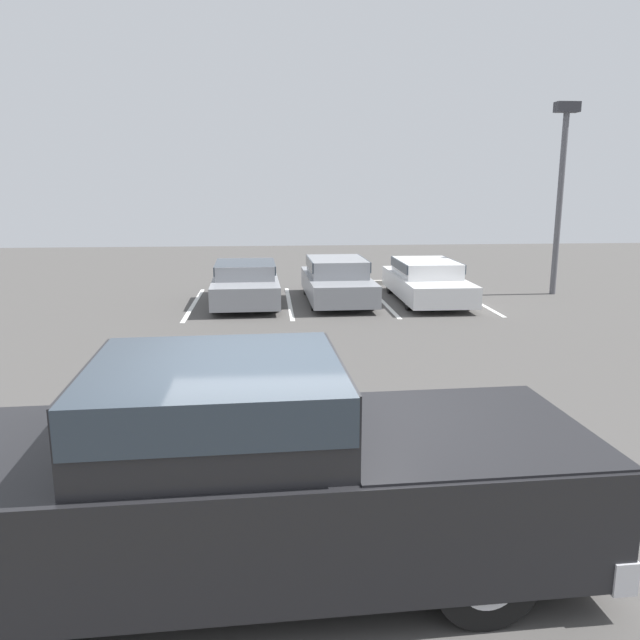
{
  "coord_description": "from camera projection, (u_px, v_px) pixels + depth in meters",
  "views": [
    {
      "loc": [
        -0.23,
        -5.19,
        3.35
      ],
      "look_at": [
        0.66,
        5.6,
        1.0
      ],
      "focal_mm": 35.0,
      "sensor_mm": 36.0,
      "label": 1
    }
  ],
  "objects": [
    {
      "name": "light_post",
      "position": [
        562.0,
        177.0,
        18.81
      ],
      "size": [
        0.7,
        0.36,
        5.75
      ],
      "color": "#515156",
      "rests_on": "ground_plane"
    },
    {
      "name": "pickup_truck",
      "position": [
        255.0,
        471.0,
        5.35
      ],
      "size": [
        5.91,
        2.33,
        1.92
      ],
      "rotation": [
        0.0,
        0.0,
        0.04
      ],
      "color": "black",
      "rests_on": "ground_plane"
    },
    {
      "name": "parked_sedan_a",
      "position": [
        246.0,
        282.0,
        17.86
      ],
      "size": [
        1.94,
        4.28,
        1.18
      ],
      "rotation": [
        0.0,
        0.0,
        -1.54
      ],
      "color": "gray",
      "rests_on": "ground_plane"
    },
    {
      "name": "wheel_stop_curb",
      "position": [
        356.0,
        283.0,
        21.34
      ],
      "size": [
        1.87,
        0.2,
        0.14
      ],
      "primitive_type": "cube",
      "color": "#B7B2A8",
      "rests_on": "ground_plane"
    },
    {
      "name": "stall_stripe_c",
      "position": [
        382.0,
        301.0,
        18.33
      ],
      "size": [
        0.12,
        5.07,
        0.01
      ],
      "primitive_type": "cube",
      "color": "white",
      "rests_on": "ground_plane"
    },
    {
      "name": "stall_stripe_b",
      "position": [
        289.0,
        302.0,
        18.11
      ],
      "size": [
        0.12,
        5.07,
        0.01
      ],
      "primitive_type": "cube",
      "color": "white",
      "rests_on": "ground_plane"
    },
    {
      "name": "ground_plane",
      "position": [
        299.0,
        554.0,
        5.78
      ],
      "size": [
        60.0,
        60.0,
        0.0
      ],
      "primitive_type": "plane",
      "color": "#4C4947"
    },
    {
      "name": "stall_stripe_a",
      "position": [
        194.0,
        304.0,
        17.89
      ],
      "size": [
        0.12,
        5.07,
        0.01
      ],
      "primitive_type": "cube",
      "color": "white",
      "rests_on": "ground_plane"
    },
    {
      "name": "stall_stripe_d",
      "position": [
        473.0,
        300.0,
        18.56
      ],
      "size": [
        0.12,
        5.07,
        0.01
      ],
      "primitive_type": "cube",
      "color": "white",
      "rests_on": "ground_plane"
    },
    {
      "name": "parked_sedan_b",
      "position": [
        337.0,
        279.0,
        18.17
      ],
      "size": [
        1.86,
        4.38,
        1.26
      ],
      "rotation": [
        0.0,
        0.0,
        -1.55
      ],
      "color": "gray",
      "rests_on": "ground_plane"
    },
    {
      "name": "parked_sedan_c",
      "position": [
        426.0,
        279.0,
        18.33
      ],
      "size": [
        1.83,
        4.65,
        1.18
      ],
      "rotation": [
        0.0,
        0.0,
        -1.58
      ],
      "color": "silver",
      "rests_on": "ground_plane"
    }
  ]
}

